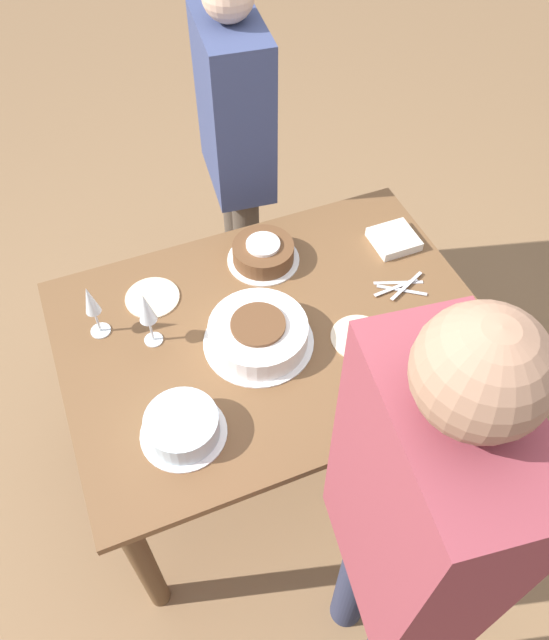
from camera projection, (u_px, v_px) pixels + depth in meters
name	position (u px, v px, depth m)	size (l,w,h in m)	color
ground_plane	(274.00, 442.00, 2.62)	(12.00, 12.00, 0.00)	#8E6B47
dining_table	(274.00, 351.00, 2.10)	(1.36, 0.98, 0.77)	brown
cake_center_white	(258.00, 334.00, 1.95)	(0.35, 0.35, 0.10)	white
cake_front_chocolate	(263.00, 253.00, 2.18)	(0.26, 0.26, 0.08)	white
cake_back_decorated	(182.00, 426.00, 1.75)	(0.25, 0.25, 0.08)	white
wine_glass_near	(91.00, 303.00, 1.90)	(0.06, 0.06, 0.21)	silver
wine_glass_far	(146.00, 310.00, 1.87)	(0.06, 0.06, 0.22)	silver
dessert_plate_left	(359.00, 337.00, 1.99)	(0.18, 0.18, 0.01)	beige
dessert_plate_right	(152.00, 298.00, 2.09)	(0.18, 0.18, 0.01)	beige
fork_pile	(401.00, 287.00, 2.12)	(0.20, 0.13, 0.01)	silver
napkin_stack	(394.00, 239.00, 2.25)	(0.15, 0.15, 0.03)	silver
person_cutting	(236.00, 139.00, 2.39)	(0.26, 0.42, 1.56)	#4C4238
person_watching	(408.00, 531.00, 1.30)	(0.27, 0.43, 1.77)	#2D334C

